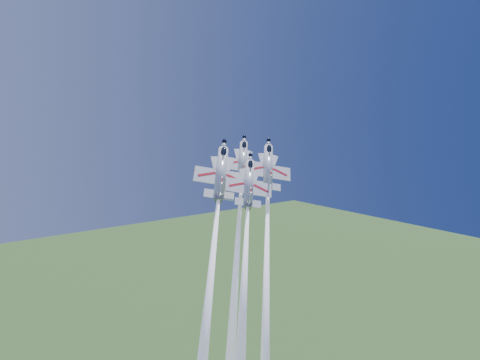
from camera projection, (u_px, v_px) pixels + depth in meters
jet_lead at (239, 227)px, 107.23m from camera, size 26.02×36.60×41.07m
jet_left at (214, 246)px, 99.02m from camera, size 28.04×39.01×43.60m
jet_right at (267, 250)px, 100.47m from camera, size 29.00×41.12×46.26m
jet_slot at (246, 237)px, 99.37m from camera, size 22.06×30.35×33.78m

